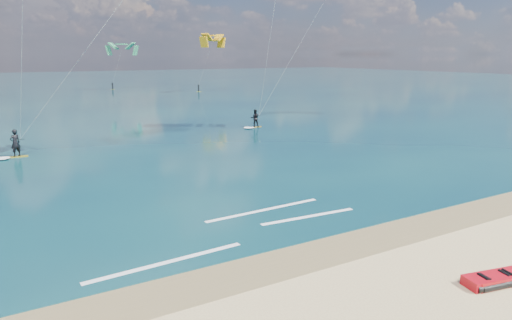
{
  "coord_description": "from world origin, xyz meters",
  "views": [
    {
      "loc": [
        -8.64,
        -9.7,
        7.33
      ],
      "look_at": [
        1.55,
        8.0,
        2.59
      ],
      "focal_mm": 32.0,
      "sensor_mm": 36.0,
      "label": 1
    }
  ],
  "objects_px": {
    "packed_kite_left": "(503,282)",
    "packed_kite_mid": "(500,283)",
    "kitesurfer_main": "(47,40)",
    "kitesurfer_far": "(281,38)"
  },
  "relations": [
    {
      "from": "packed_kite_left",
      "to": "packed_kite_mid",
      "type": "bearing_deg",
      "value": -179.21
    },
    {
      "from": "kitesurfer_main",
      "to": "kitesurfer_far",
      "type": "xyz_separation_m",
      "value": [
        20.68,
        4.14,
        0.58
      ]
    },
    {
      "from": "kitesurfer_main",
      "to": "kitesurfer_far",
      "type": "relative_size",
      "value": 0.95
    },
    {
      "from": "packed_kite_mid",
      "to": "kitesurfer_main",
      "type": "height_order",
      "value": "kitesurfer_main"
    },
    {
      "from": "packed_kite_left",
      "to": "kitesurfer_main",
      "type": "relative_size",
      "value": 0.19
    },
    {
      "from": "packed_kite_mid",
      "to": "kitesurfer_far",
      "type": "distance_m",
      "value": 32.46
    },
    {
      "from": "packed_kite_mid",
      "to": "kitesurfer_main",
      "type": "relative_size",
      "value": 0.15
    },
    {
      "from": "kitesurfer_main",
      "to": "packed_kite_left",
      "type": "bearing_deg",
      "value": -63.07
    },
    {
      "from": "packed_kite_left",
      "to": "kitesurfer_far",
      "type": "height_order",
      "value": "kitesurfer_far"
    },
    {
      "from": "packed_kite_left",
      "to": "packed_kite_mid",
      "type": "relative_size",
      "value": 1.24
    }
  ]
}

